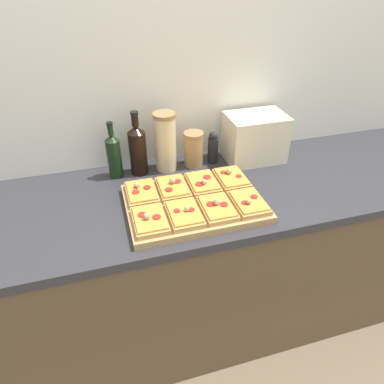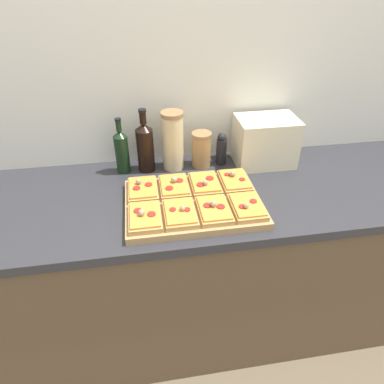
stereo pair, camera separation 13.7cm
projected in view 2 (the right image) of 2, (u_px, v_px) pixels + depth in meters
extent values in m
plane|color=brown|center=(205.00, 375.00, 1.71)|extent=(12.00, 12.00, 0.00)
cube|color=silver|center=(183.00, 84.00, 1.55)|extent=(6.00, 0.06, 2.50)
cube|color=brown|center=(195.00, 268.00, 1.73)|extent=(2.60, 0.64, 0.85)
cube|color=#2D2D33|center=(196.00, 196.00, 1.47)|extent=(2.63, 0.67, 0.04)
cube|color=tan|center=(193.00, 203.00, 1.37)|extent=(0.54, 0.38, 0.03)
cube|color=tan|center=(143.00, 190.00, 1.40)|extent=(0.12, 0.17, 0.02)
cube|color=orange|center=(143.00, 187.00, 1.40)|extent=(0.11, 0.16, 0.01)
cylinder|color=maroon|center=(137.00, 188.00, 1.38)|extent=(0.03, 0.03, 0.00)
cylinder|color=maroon|center=(149.00, 185.00, 1.40)|extent=(0.03, 0.03, 0.00)
sphere|color=tan|center=(138.00, 181.00, 1.40)|extent=(0.02, 0.02, 0.02)
cube|color=tan|center=(174.00, 187.00, 1.42)|extent=(0.12, 0.17, 0.02)
cube|color=orange|center=(174.00, 184.00, 1.41)|extent=(0.11, 0.16, 0.01)
cylinder|color=maroon|center=(169.00, 188.00, 1.38)|extent=(0.03, 0.03, 0.00)
cylinder|color=maroon|center=(179.00, 180.00, 1.43)|extent=(0.03, 0.03, 0.00)
sphere|color=tan|center=(174.00, 179.00, 1.41)|extent=(0.03, 0.03, 0.03)
cube|color=tan|center=(205.00, 184.00, 1.44)|extent=(0.12, 0.17, 0.02)
cube|color=orange|center=(205.00, 182.00, 1.43)|extent=(0.11, 0.16, 0.01)
cylinder|color=maroon|center=(201.00, 185.00, 1.40)|extent=(0.03, 0.03, 0.00)
cylinder|color=maroon|center=(210.00, 178.00, 1.44)|extent=(0.03, 0.03, 0.00)
sphere|color=tan|center=(205.00, 183.00, 1.40)|extent=(0.02, 0.02, 0.02)
cube|color=tan|center=(235.00, 182.00, 1.45)|extent=(0.12, 0.17, 0.02)
cube|color=orange|center=(235.00, 179.00, 1.45)|extent=(0.11, 0.16, 0.01)
cylinder|color=maroon|center=(227.00, 175.00, 1.46)|extent=(0.02, 0.02, 0.00)
cylinder|color=maroon|center=(242.00, 179.00, 1.43)|extent=(0.02, 0.02, 0.00)
sphere|color=tan|center=(233.00, 174.00, 1.45)|extent=(0.03, 0.03, 0.03)
cube|color=tan|center=(145.00, 217.00, 1.26)|extent=(0.12, 0.17, 0.02)
cube|color=orange|center=(145.00, 214.00, 1.25)|extent=(0.11, 0.16, 0.01)
cylinder|color=maroon|center=(138.00, 211.00, 1.26)|extent=(0.03, 0.03, 0.00)
cylinder|color=maroon|center=(151.00, 214.00, 1.24)|extent=(0.03, 0.03, 0.00)
sphere|color=tan|center=(141.00, 213.00, 1.23)|extent=(0.02, 0.02, 0.02)
cube|color=tan|center=(180.00, 214.00, 1.27)|extent=(0.12, 0.17, 0.02)
cube|color=orange|center=(180.00, 211.00, 1.26)|extent=(0.11, 0.16, 0.01)
cylinder|color=maroon|center=(173.00, 210.00, 1.26)|extent=(0.02, 0.02, 0.00)
cylinder|color=maroon|center=(187.00, 209.00, 1.26)|extent=(0.02, 0.02, 0.00)
sphere|color=tan|center=(183.00, 208.00, 1.26)|extent=(0.02, 0.02, 0.02)
cube|color=tan|center=(214.00, 211.00, 1.29)|extent=(0.12, 0.17, 0.02)
cube|color=orange|center=(214.00, 208.00, 1.28)|extent=(0.11, 0.16, 0.01)
cylinder|color=maroon|center=(207.00, 205.00, 1.28)|extent=(0.03, 0.03, 0.00)
cylinder|color=maroon|center=(221.00, 207.00, 1.28)|extent=(0.03, 0.03, 0.00)
sphere|color=tan|center=(213.00, 204.00, 1.27)|extent=(0.02, 0.02, 0.02)
cube|color=tan|center=(247.00, 207.00, 1.31)|extent=(0.12, 0.17, 0.02)
cube|color=orange|center=(248.00, 204.00, 1.30)|extent=(0.11, 0.16, 0.01)
cylinder|color=maroon|center=(243.00, 207.00, 1.28)|extent=(0.03, 0.03, 0.00)
cylinder|color=maroon|center=(253.00, 201.00, 1.31)|extent=(0.03, 0.03, 0.00)
sphere|color=tan|center=(246.00, 206.00, 1.27)|extent=(0.02, 0.02, 0.02)
cylinder|color=black|center=(122.00, 154.00, 1.55)|extent=(0.06, 0.06, 0.18)
cone|color=black|center=(120.00, 134.00, 1.50)|extent=(0.06, 0.06, 0.03)
cylinder|color=black|center=(119.00, 126.00, 1.48)|extent=(0.02, 0.02, 0.05)
cylinder|color=black|center=(118.00, 120.00, 1.46)|extent=(0.03, 0.03, 0.01)
cylinder|color=black|center=(146.00, 150.00, 1.56)|extent=(0.08, 0.08, 0.20)
cone|color=black|center=(143.00, 127.00, 1.50)|extent=(0.08, 0.08, 0.03)
cylinder|color=black|center=(143.00, 118.00, 1.47)|extent=(0.03, 0.03, 0.05)
cylinder|color=black|center=(142.00, 111.00, 1.45)|extent=(0.03, 0.03, 0.01)
cylinder|color=beige|center=(173.00, 143.00, 1.56)|extent=(0.10, 0.10, 0.26)
cylinder|color=#937047|center=(172.00, 114.00, 1.48)|extent=(0.10, 0.10, 0.02)
cylinder|color=#AD7F4C|center=(201.00, 151.00, 1.61)|extent=(0.09, 0.09, 0.15)
cylinder|color=#937047|center=(202.00, 135.00, 1.56)|extent=(0.09, 0.09, 0.02)
cylinder|color=black|center=(221.00, 152.00, 1.63)|extent=(0.05, 0.05, 0.13)
sphere|color=black|center=(222.00, 137.00, 1.59)|extent=(0.04, 0.04, 0.04)
cube|color=beige|center=(265.00, 141.00, 1.61)|extent=(0.28, 0.19, 0.23)
cube|color=black|center=(274.00, 136.00, 1.50)|extent=(0.22, 0.01, 0.06)
cube|color=black|center=(296.00, 137.00, 1.62)|extent=(0.02, 0.02, 0.02)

